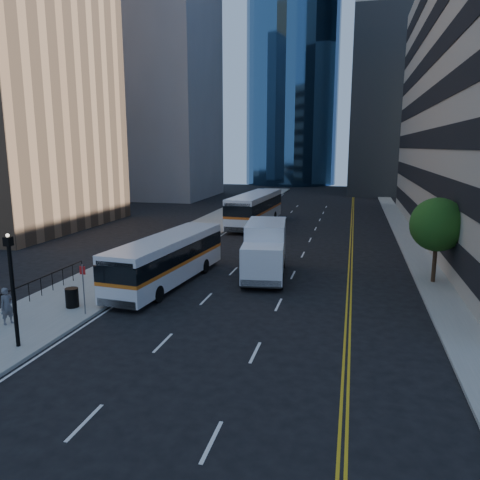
{
  "coord_description": "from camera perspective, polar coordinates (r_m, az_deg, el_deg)",
  "views": [
    {
      "loc": [
        4.06,
        -21.28,
        8.16
      ],
      "look_at": [
        -2.27,
        4.83,
        2.8
      ],
      "focal_mm": 35.0,
      "sensor_mm": 36.0,
      "label": 1
    }
  ],
  "objects": [
    {
      "name": "midrise_west",
      "position": [
        80.53,
        -10.43,
        17.76
      ],
      "size": [
        18.0,
        18.0,
        35.0
      ],
      "primitive_type": "cube",
      "color": "gray",
      "rests_on": "ground"
    },
    {
      "name": "sidewalk_east",
      "position": [
        47.24,
        19.42,
        0.78
      ],
      "size": [
        2.0,
        90.0,
        0.15
      ],
      "primitive_type": "cube",
      "color": "gray",
      "rests_on": "ground"
    },
    {
      "name": "trash_can",
      "position": [
        25.4,
        -19.79,
        -6.62
      ],
      "size": [
        0.84,
        0.84,
        0.99
      ],
      "primitive_type": "cylinder",
      "rotation": [
        0.0,
        0.0,
        0.35
      ],
      "color": "black",
      "rests_on": "sidewalk_west"
    },
    {
      "name": "box_truck",
      "position": [
        29.75,
        3.08,
        -1.11
      ],
      "size": [
        3.27,
        7.31,
        3.38
      ],
      "rotation": [
        0.0,
        0.0,
        0.12
      ],
      "color": "silver",
      "rests_on": "ground"
    },
    {
      "name": "bus_front",
      "position": [
        28.47,
        -8.76,
        -2.23
      ],
      "size": [
        3.46,
        11.35,
        2.88
      ],
      "rotation": [
        0.0,
        0.0,
        -0.09
      ],
      "color": "silver",
      "rests_on": "ground"
    },
    {
      "name": "office_tower_north",
      "position": [
        96.82,
        23.58,
        23.44
      ],
      "size": [
        30.0,
        28.0,
        60.0
      ],
      "primitive_type": "cube",
      "color": "gray",
      "rests_on": "ground"
    },
    {
      "name": "street_tree",
      "position": [
        30.04,
        22.94,
        1.73
      ],
      "size": [
        3.2,
        3.2,
        5.1
      ],
      "color": "#332114",
      "rests_on": "sidewalk_east"
    },
    {
      "name": "sidewalk_west",
      "position": [
        49.19,
        -3.78,
        1.8
      ],
      "size": [
        5.0,
        90.0,
        0.15
      ],
      "primitive_type": "cube",
      "color": "gray",
      "rests_on": "ground"
    },
    {
      "name": "lamp_post",
      "position": [
        20.83,
        -25.98,
        -5.02
      ],
      "size": [
        0.28,
        0.28,
        4.56
      ],
      "color": "black",
      "rests_on": "sidewalk_west"
    },
    {
      "name": "pedestrian",
      "position": [
        24.09,
        -26.52,
        -7.21
      ],
      "size": [
        0.61,
        0.74,
        1.72
      ],
      "primitive_type": "imported",
      "rotation": [
        0.0,
        0.0,
        1.2
      ],
      "color": "#525359",
      "rests_on": "sidewalk_west"
    },
    {
      "name": "ground",
      "position": [
        23.15,
        2.69,
        -9.37
      ],
      "size": [
        160.0,
        160.0,
        0.0
      ],
      "primitive_type": "plane",
      "color": "black",
      "rests_on": "ground"
    },
    {
      "name": "bus_rear",
      "position": [
        49.4,
        1.87,
        3.9
      ],
      "size": [
        3.55,
        13.05,
        3.33
      ],
      "rotation": [
        0.0,
        0.0,
        -0.06
      ],
      "color": "white",
      "rests_on": "ground"
    }
  ]
}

